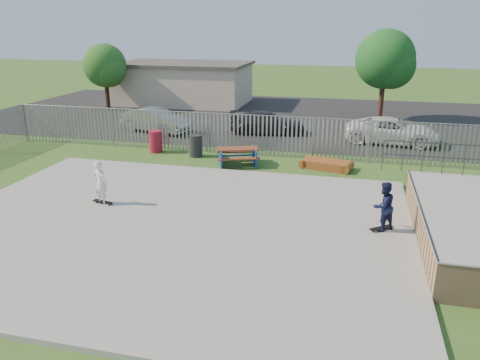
% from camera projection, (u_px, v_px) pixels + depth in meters
% --- Properties ---
extents(ground, '(120.00, 120.00, 0.00)m').
position_uv_depth(ground, '(171.00, 228.00, 14.90)').
color(ground, '#366021').
rests_on(ground, ground).
extents(concrete_slab, '(15.00, 12.00, 0.15)m').
position_uv_depth(concrete_slab, '(171.00, 226.00, 14.88)').
color(concrete_slab, gray).
rests_on(concrete_slab, ground).
extents(fence, '(26.04, 16.02, 2.00)m').
position_uv_depth(fence, '(236.00, 161.00, 18.58)').
color(fence, gray).
rests_on(fence, ground).
extents(picnic_table, '(2.27, 2.07, 0.79)m').
position_uv_depth(picnic_table, '(238.00, 156.00, 21.37)').
color(picnic_table, brown).
rests_on(picnic_table, ground).
extents(funbox, '(2.07, 1.35, 0.38)m').
position_uv_depth(funbox, '(326.00, 165.00, 20.85)').
color(funbox, brown).
rests_on(funbox, ground).
extents(trash_bin_red, '(0.65, 0.65, 1.08)m').
position_uv_depth(trash_bin_red, '(156.00, 141.00, 23.43)').
color(trash_bin_red, maroon).
rests_on(trash_bin_red, ground).
extents(trash_bin_grey, '(0.64, 0.64, 1.06)m').
position_uv_depth(trash_bin_grey, '(196.00, 146.00, 22.67)').
color(trash_bin_grey, '#232325').
rests_on(trash_bin_grey, ground).
extents(parking_lot, '(40.00, 18.00, 0.02)m').
position_uv_depth(parking_lot, '(273.00, 116.00, 32.38)').
color(parking_lot, black).
rests_on(parking_lot, ground).
extents(car_silver, '(4.51, 2.54, 1.41)m').
position_uv_depth(car_silver, '(155.00, 120.00, 27.61)').
color(car_silver, '#A2A1A6').
rests_on(car_silver, parking_lot).
extents(car_dark, '(4.62, 2.49, 1.27)m').
position_uv_depth(car_dark, '(267.00, 123.00, 27.26)').
color(car_dark, black).
rests_on(car_dark, parking_lot).
extents(car_white, '(5.12, 2.80, 1.36)m').
position_uv_depth(car_white, '(393.00, 131.00, 25.00)').
color(car_white, white).
rests_on(car_white, parking_lot).
extents(building, '(10.40, 6.40, 3.20)m').
position_uv_depth(building, '(183.00, 83.00, 37.34)').
color(building, beige).
rests_on(building, ground).
extents(tree_left, '(3.10, 3.10, 4.79)m').
position_uv_depth(tree_left, '(105.00, 66.00, 33.79)').
color(tree_left, '#3B2117').
rests_on(tree_left, ground).
extents(tree_mid, '(3.79, 3.79, 5.85)m').
position_uv_depth(tree_mid, '(385.00, 59.00, 30.05)').
color(tree_mid, '#44271B').
rests_on(tree_mid, ground).
extents(skateboard_a, '(0.75, 0.66, 0.08)m').
position_uv_depth(skateboard_a, '(381.00, 229.00, 14.41)').
color(skateboard_a, black).
rests_on(skateboard_a, concrete_slab).
extents(skateboard_b, '(0.82, 0.37, 0.08)m').
position_uv_depth(skateboard_b, '(103.00, 202.00, 16.50)').
color(skateboard_b, black).
rests_on(skateboard_b, concrete_slab).
extents(skater_navy, '(0.96, 0.93, 1.55)m').
position_uv_depth(skater_navy, '(383.00, 206.00, 14.17)').
color(skater_navy, '#111838').
rests_on(skater_navy, concrete_slab).
extents(skater_white, '(0.67, 0.56, 1.55)m').
position_uv_depth(skater_white, '(101.00, 183.00, 16.27)').
color(skater_white, white).
rests_on(skater_white, concrete_slab).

